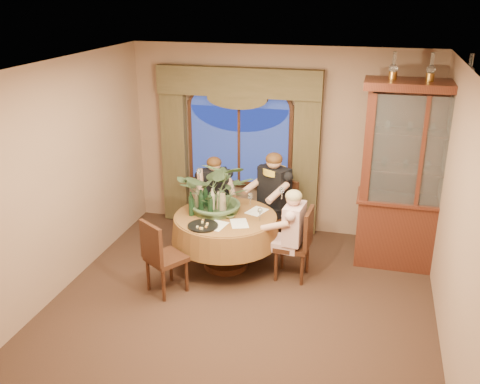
% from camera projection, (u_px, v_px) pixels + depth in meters
% --- Properties ---
extents(floor, '(5.00, 5.00, 0.00)m').
position_uv_depth(floor, '(237.00, 313.00, 6.23)').
color(floor, black).
rests_on(floor, ground).
extents(wall_back, '(4.50, 0.00, 4.50)m').
position_uv_depth(wall_back, '(279.00, 141.00, 7.99)').
color(wall_back, '#8B6A55').
rests_on(wall_back, ground).
extents(wall_right, '(0.00, 5.00, 5.00)m').
position_uv_depth(wall_right, '(459.00, 224.00, 5.20)').
color(wall_right, '#8B6A55').
rests_on(wall_right, ground).
extents(ceiling, '(5.00, 5.00, 0.00)m').
position_uv_depth(ceiling, '(236.00, 70.00, 5.22)').
color(ceiling, white).
rests_on(ceiling, wall_back).
extents(window, '(1.62, 0.10, 1.32)m').
position_uv_depth(window, '(239.00, 146.00, 8.10)').
color(window, navy).
rests_on(window, wall_back).
extents(arched_transom, '(1.60, 0.06, 0.44)m').
position_uv_depth(arched_transom, '(239.00, 95.00, 7.82)').
color(arched_transom, navy).
rests_on(arched_transom, wall_back).
extents(drapery_left, '(0.38, 0.14, 2.32)m').
position_uv_depth(drapery_left, '(175.00, 150.00, 8.34)').
color(drapery_left, '#403720').
rests_on(drapery_left, floor).
extents(drapery_right, '(0.38, 0.14, 2.32)m').
position_uv_depth(drapery_right, '(306.00, 160.00, 7.86)').
color(drapery_right, '#403720').
rests_on(drapery_right, floor).
extents(swag_valance, '(2.45, 0.16, 0.42)m').
position_uv_depth(swag_valance, '(238.00, 82.00, 7.67)').
color(swag_valance, '#403720').
rests_on(swag_valance, wall_back).
extents(dining_table, '(1.78, 1.78, 0.75)m').
position_uv_depth(dining_table, '(226.00, 241.00, 7.16)').
color(dining_table, brown).
rests_on(dining_table, floor).
extents(china_cabinet, '(1.53, 0.60, 2.49)m').
position_uv_depth(china_cabinet, '(417.00, 178.00, 6.91)').
color(china_cabinet, '#3C1911').
rests_on(china_cabinet, floor).
extents(oil_lamp_left, '(0.11, 0.11, 0.34)m').
position_uv_depth(oil_lamp_left, '(394.00, 66.00, 6.50)').
color(oil_lamp_left, '#A5722D').
rests_on(oil_lamp_left, china_cabinet).
extents(oil_lamp_center, '(0.11, 0.11, 0.34)m').
position_uv_depth(oil_lamp_center, '(431.00, 67.00, 6.40)').
color(oil_lamp_center, '#A5722D').
rests_on(oil_lamp_center, china_cabinet).
extents(oil_lamp_right, '(0.11, 0.11, 0.34)m').
position_uv_depth(oil_lamp_right, '(470.00, 68.00, 6.29)').
color(oil_lamp_right, '#A5722D').
rests_on(oil_lamp_right, china_cabinet).
extents(chair_right, '(0.45, 0.45, 0.96)m').
position_uv_depth(chair_right, '(292.00, 244.00, 6.86)').
color(chair_right, black).
rests_on(chair_right, floor).
extents(chair_back_right, '(0.58, 0.58, 0.96)m').
position_uv_depth(chair_back_right, '(277.00, 214.00, 7.75)').
color(chair_back_right, black).
rests_on(chair_back_right, floor).
extents(chair_back, '(0.55, 0.55, 0.96)m').
position_uv_depth(chair_back, '(218.00, 207.00, 8.00)').
color(chair_back, black).
rests_on(chair_back, floor).
extents(chair_front_left, '(0.58, 0.58, 0.96)m').
position_uv_depth(chair_front_left, '(166.00, 256.00, 6.54)').
color(chair_front_left, black).
rests_on(chair_front_left, floor).
extents(person_pink, '(0.45, 0.48, 1.23)m').
position_uv_depth(person_pink, '(294.00, 235.00, 6.77)').
color(person_pink, '#CAA19F').
rests_on(person_pink, floor).
extents(person_back, '(0.59, 0.58, 1.28)m').
position_uv_depth(person_back, '(215.00, 197.00, 7.93)').
color(person_back, black).
rests_on(person_back, floor).
extents(person_scarf, '(0.67, 0.65, 1.40)m').
position_uv_depth(person_scarf, '(274.00, 199.00, 7.70)').
color(person_scarf, black).
rests_on(person_scarf, floor).
extents(stoneware_vase, '(0.14, 0.14, 0.27)m').
position_uv_depth(stoneware_vase, '(221.00, 202.00, 7.12)').
color(stoneware_vase, tan).
rests_on(stoneware_vase, dining_table).
extents(centerpiece_plant, '(1.03, 1.14, 0.89)m').
position_uv_depth(centerpiece_plant, '(219.00, 165.00, 6.94)').
color(centerpiece_plant, '#3E5735').
rests_on(centerpiece_plant, dining_table).
extents(olive_bowl, '(0.14, 0.14, 0.04)m').
position_uv_depth(olive_bowl, '(229.00, 216.00, 6.95)').
color(olive_bowl, '#4C572E').
rests_on(olive_bowl, dining_table).
extents(cheese_platter, '(0.39, 0.39, 0.02)m').
position_uv_depth(cheese_platter, '(203.00, 226.00, 6.69)').
color(cheese_platter, black).
rests_on(cheese_platter, dining_table).
extents(wine_bottle_0, '(0.07, 0.07, 0.33)m').
position_uv_depth(wine_bottle_0, '(210.00, 205.00, 6.94)').
color(wine_bottle_0, black).
rests_on(wine_bottle_0, dining_table).
extents(wine_bottle_1, '(0.07, 0.07, 0.33)m').
position_uv_depth(wine_bottle_1, '(191.00, 204.00, 6.97)').
color(wine_bottle_1, black).
rests_on(wine_bottle_1, dining_table).
extents(wine_bottle_2, '(0.07, 0.07, 0.33)m').
position_uv_depth(wine_bottle_2, '(197.00, 198.00, 7.17)').
color(wine_bottle_2, tan).
rests_on(wine_bottle_2, dining_table).
extents(wine_bottle_3, '(0.07, 0.07, 0.33)m').
position_uv_depth(wine_bottle_3, '(201.00, 202.00, 7.04)').
color(wine_bottle_3, black).
rests_on(wine_bottle_3, dining_table).
extents(wine_bottle_4, '(0.07, 0.07, 0.33)m').
position_uv_depth(wine_bottle_4, '(205.00, 197.00, 7.20)').
color(wine_bottle_4, black).
rests_on(wine_bottle_4, dining_table).
extents(wine_bottle_5, '(0.07, 0.07, 0.33)m').
position_uv_depth(wine_bottle_5, '(212.00, 200.00, 7.09)').
color(wine_bottle_5, tan).
rests_on(wine_bottle_5, dining_table).
extents(tasting_paper_0, '(0.31, 0.36, 0.00)m').
position_uv_depth(tasting_paper_0, '(239.00, 223.00, 6.78)').
color(tasting_paper_0, white).
rests_on(tasting_paper_0, dining_table).
extents(tasting_paper_1, '(0.30, 0.35, 0.00)m').
position_uv_depth(tasting_paper_1, '(257.00, 211.00, 7.15)').
color(tasting_paper_1, white).
rests_on(tasting_paper_1, dining_table).
extents(tasting_paper_2, '(0.26, 0.33, 0.00)m').
position_uv_depth(tasting_paper_2, '(217.00, 226.00, 6.72)').
color(tasting_paper_2, white).
rests_on(tasting_paper_2, dining_table).
extents(wine_glass_person_pink, '(0.07, 0.07, 0.18)m').
position_uv_depth(wine_glass_person_pink, '(260.00, 214.00, 6.84)').
color(wine_glass_person_pink, silver).
rests_on(wine_glass_person_pink, dining_table).
extents(wine_glass_person_back, '(0.07, 0.07, 0.18)m').
position_uv_depth(wine_glass_person_back, '(219.00, 196.00, 7.43)').
color(wine_glass_person_back, silver).
rests_on(wine_glass_person_back, dining_table).
extents(wine_glass_person_scarf, '(0.07, 0.07, 0.18)m').
position_uv_depth(wine_glass_person_scarf, '(250.00, 199.00, 7.31)').
color(wine_glass_person_scarf, silver).
rests_on(wine_glass_person_scarf, dining_table).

